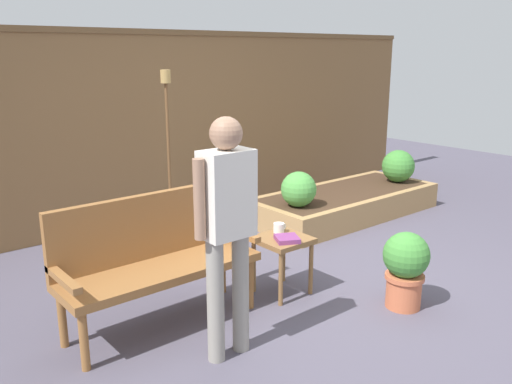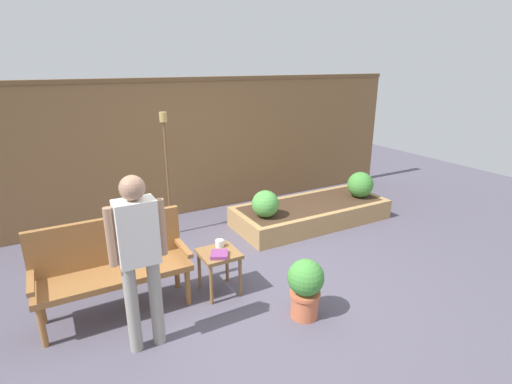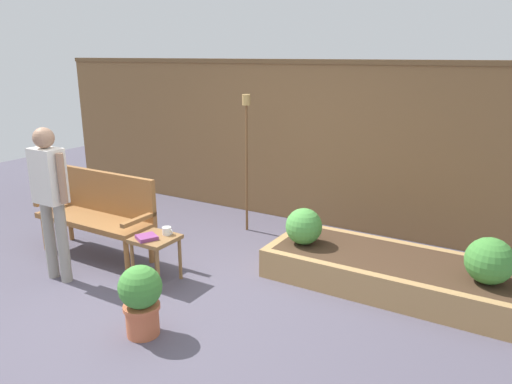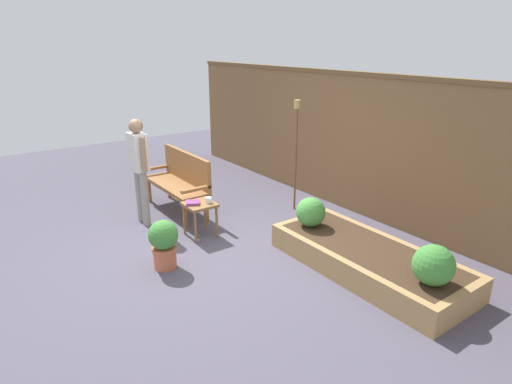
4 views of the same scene
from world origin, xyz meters
name	(u,v)px [view 1 (image 1 of 4)]	position (x,y,z in m)	size (l,w,h in m)	color
ground_plane	(323,286)	(0.00, 0.00, 0.00)	(14.00, 14.00, 0.00)	#514C5B
fence_back	(161,126)	(0.00, 2.60, 1.09)	(8.40, 0.14, 2.16)	brown
garden_bench	(154,251)	(-1.38, 0.37, 0.54)	(1.44, 0.48, 0.94)	#936033
side_table	(282,247)	(-0.35, 0.13, 0.40)	(0.40, 0.40, 0.48)	olive
cup_on_table	(279,228)	(-0.29, 0.24, 0.52)	(0.12, 0.09, 0.08)	white
book_on_table	(287,239)	(-0.38, 0.05, 0.50)	(0.17, 0.18, 0.04)	#7F3875
potted_boxwood	(405,266)	(0.20, -0.66, 0.34)	(0.35, 0.35, 0.61)	#C66642
raised_planter_bed	(345,203)	(1.69, 1.24, 0.15)	(2.40, 1.00, 0.30)	#AD8451
shrub_near_bench	(299,189)	(0.80, 1.13, 0.49)	(0.38, 0.38, 0.38)	brown
shrub_far_corner	(398,166)	(2.56, 1.13, 0.51)	(0.41, 0.41, 0.41)	brown
tiki_torch	(168,126)	(-0.35, 1.86, 1.19)	(0.10, 0.10, 1.75)	brown
person_by_bench	(227,219)	(-1.25, -0.33, 0.93)	(0.47, 0.20, 1.56)	gray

